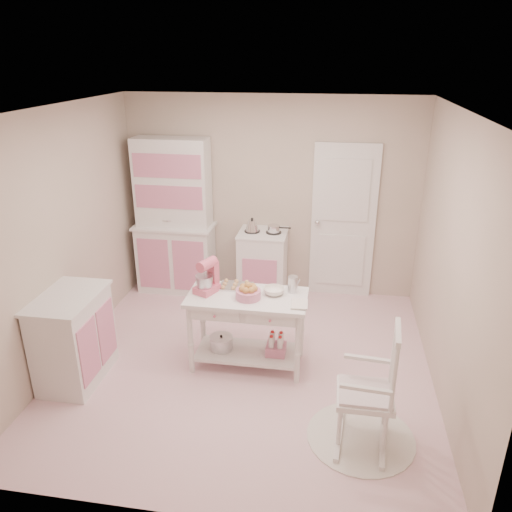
{
  "coord_description": "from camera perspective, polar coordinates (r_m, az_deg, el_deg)",
  "views": [
    {
      "loc": [
        0.81,
        -4.37,
        3.06
      ],
      "look_at": [
        0.02,
        0.52,
        1.03
      ],
      "focal_mm": 35.0,
      "sensor_mm": 36.0,
      "label": 1
    }
  ],
  "objects": [
    {
      "name": "rocking_chair",
      "position": [
        4.29,
        12.45,
        -14.15
      ],
      "size": [
        0.54,
        0.76,
        1.1
      ],
      "primitive_type": "cube",
      "rotation": [
        0.0,
        0.0,
        -0.08
      ],
      "color": "white",
      "rests_on": "ground"
    },
    {
      "name": "base_cabinet",
      "position": [
        5.27,
        -20.13,
        -8.78
      ],
      "size": [
        0.54,
        0.84,
        0.92
      ],
      "primitive_type": "cube",
      "color": "white",
      "rests_on": "ground"
    },
    {
      "name": "lace_rug",
      "position": [
        4.63,
        11.86,
        -19.59
      ],
      "size": [
        0.92,
        0.92,
        0.01
      ],
      "primitive_type": "cylinder",
      "color": "white",
      "rests_on": "ground"
    },
    {
      "name": "cookie_tray",
      "position": [
        5.18,
        -2.3,
        -3.48
      ],
      "size": [
        0.34,
        0.24,
        0.02
      ],
      "primitive_type": "cube",
      "color": "silver",
      "rests_on": "work_table"
    },
    {
      "name": "recipe_book",
      "position": [
        4.84,
        4.0,
        -5.47
      ],
      "size": [
        0.17,
        0.22,
        0.02
      ],
      "primitive_type": "imported",
      "rotation": [
        0.0,
        0.0,
        0.04
      ],
      "color": "white",
      "rests_on": "work_table"
    },
    {
      "name": "hutch",
      "position": [
        6.69,
        -9.39,
        4.4
      ],
      "size": [
        1.06,
        0.5,
        2.08
      ],
      "primitive_type": "cube",
      "color": "white",
      "rests_on": "ground"
    },
    {
      "name": "door",
      "position": [
        6.57,
        9.94,
        3.84
      ],
      "size": [
        0.82,
        0.05,
        2.04
      ],
      "primitive_type": "cube",
      "color": "white",
      "rests_on": "ground"
    },
    {
      "name": "mixing_bowl",
      "position": [
        5.03,
        2.07,
        -4.03
      ],
      "size": [
        0.21,
        0.21,
        0.07
      ],
      "primitive_type": "imported",
      "color": "white",
      "rests_on": "work_table"
    },
    {
      "name": "stove",
      "position": [
        6.58,
        0.77,
        -1.0
      ],
      "size": [
        0.62,
        0.57,
        0.92
      ],
      "primitive_type": "cube",
      "color": "white",
      "rests_on": "ground"
    },
    {
      "name": "stand_mixer",
      "position": [
        5.03,
        -5.71,
        -2.37
      ],
      "size": [
        0.3,
        0.34,
        0.34
      ],
      "primitive_type": "cube",
      "rotation": [
        0.0,
        0.0,
        -0.43
      ],
      "color": "#DA5C76",
      "rests_on": "work_table"
    },
    {
      "name": "metal_pitcher",
      "position": [
        5.06,
        4.22,
        -3.25
      ],
      "size": [
        0.1,
        0.1,
        0.17
      ],
      "primitive_type": "cylinder",
      "color": "silver",
      "rests_on": "work_table"
    },
    {
      "name": "room_shell",
      "position": [
        4.67,
        -1.3,
        4.66
      ],
      "size": [
        3.84,
        3.84,
        2.62
      ],
      "color": "pink",
      "rests_on": "ground"
    },
    {
      "name": "bread_basket",
      "position": [
        4.94,
        -0.89,
        -4.38
      ],
      "size": [
        0.25,
        0.25,
        0.09
      ],
      "primitive_type": "cylinder",
      "color": "pink",
      "rests_on": "work_table"
    },
    {
      "name": "work_table",
      "position": [
        5.2,
        -0.99,
        -8.51
      ],
      "size": [
        1.2,
        0.6,
        0.8
      ],
      "primitive_type": "cube",
      "color": "white",
      "rests_on": "ground"
    }
  ]
}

